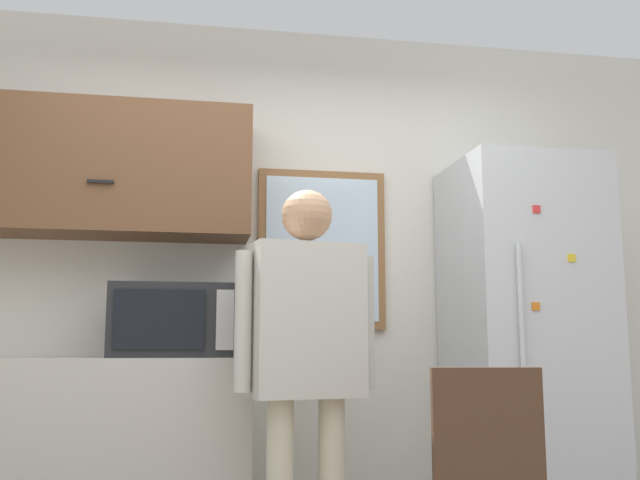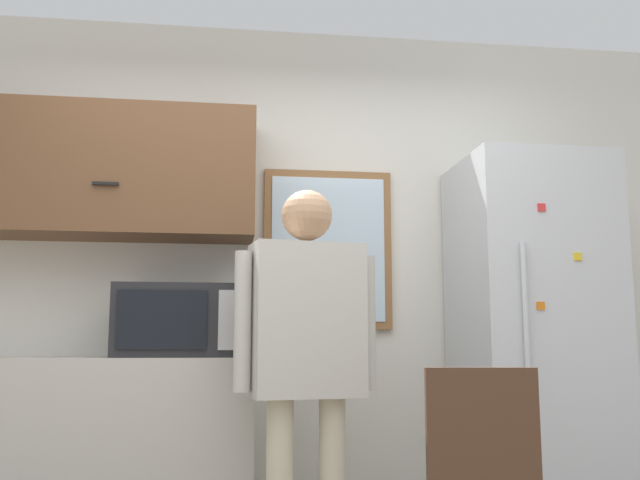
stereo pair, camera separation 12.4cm
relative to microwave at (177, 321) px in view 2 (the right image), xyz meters
The scene contains 7 objects.
back_wall 0.60m from the microwave, 43.01° to the left, with size 6.00×0.06×2.70m.
counter 0.96m from the microwave, behind, with size 2.16×0.59×0.93m.
upper_cabinets 1.04m from the microwave, 166.91° to the left, with size 2.16×0.37×0.65m.
microwave is the anchor object (origin of this frame).
person 0.70m from the microwave, 36.30° to the right, with size 0.60×0.29×1.64m.
refrigerator 1.74m from the microwave, ahead, with size 0.69×0.70×1.91m.
window 0.92m from the microwave, 23.48° to the left, with size 0.68×0.05×0.85m.
Camera 2 is at (-0.18, -2.01, 0.98)m, focal length 40.00 mm.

